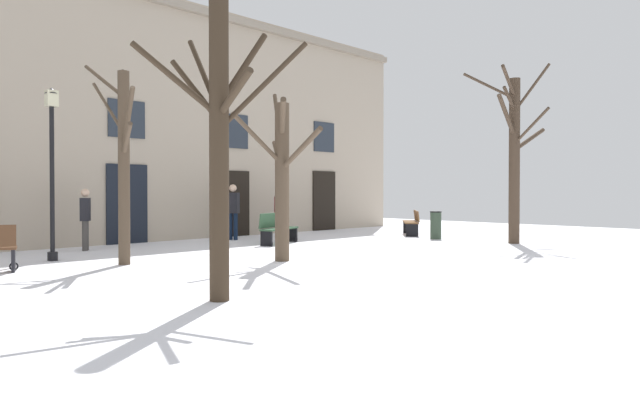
{
  "coord_description": "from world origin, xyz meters",
  "views": [
    {
      "loc": [
        -9.74,
        -8.4,
        1.57
      ],
      "look_at": [
        0.0,
        1.51,
        1.37
      ],
      "focal_mm": 30.75,
      "sensor_mm": 36.0,
      "label": 1
    }
  ],
  "objects_px": {
    "tree_center": "(282,172)",
    "person_strolling": "(280,210)",
    "tree_right_of_center": "(219,138)",
    "person_crossing_plaza": "(233,209)",
    "litter_bin": "(436,225)",
    "bench_back_to_back_right": "(412,222)",
    "tree_foreground": "(123,159)",
    "streetlamp": "(52,155)",
    "tree_near_facade": "(515,153)",
    "bench_near_center_tree": "(278,228)",
    "person_by_shop_door": "(85,216)"
  },
  "relations": [
    {
      "from": "streetlamp",
      "to": "bench_back_to_back_right",
      "type": "xyz_separation_m",
      "value": [
        11.99,
        -1.31,
        -1.94
      ]
    },
    {
      "from": "person_strolling",
      "to": "tree_right_of_center",
      "type": "bearing_deg",
      "value": 27.33
    },
    {
      "from": "tree_center",
      "to": "person_strolling",
      "type": "bearing_deg",
      "value": 50.12
    },
    {
      "from": "tree_near_facade",
      "to": "person_crossing_plaza",
      "type": "relative_size",
      "value": 2.98
    },
    {
      "from": "tree_foreground",
      "to": "streetlamp",
      "type": "distance_m",
      "value": 2.0
    },
    {
      "from": "bench_near_center_tree",
      "to": "tree_center",
      "type": "bearing_deg",
      "value": -149.8
    },
    {
      "from": "tree_right_of_center",
      "to": "person_crossing_plaza",
      "type": "relative_size",
      "value": 2.43
    },
    {
      "from": "streetlamp",
      "to": "person_by_shop_door",
      "type": "xyz_separation_m",
      "value": [
        1.39,
        1.66,
        -1.49
      ]
    },
    {
      "from": "tree_near_facade",
      "to": "litter_bin",
      "type": "height_order",
      "value": "tree_near_facade"
    },
    {
      "from": "bench_back_to_back_right",
      "to": "tree_right_of_center",
      "type": "bearing_deg",
      "value": -16.42
    },
    {
      "from": "tree_foreground",
      "to": "tree_center",
      "type": "distance_m",
      "value": 3.44
    },
    {
      "from": "streetlamp",
      "to": "tree_right_of_center",
      "type": "bearing_deg",
      "value": -89.07
    },
    {
      "from": "bench_near_center_tree",
      "to": "tree_near_facade",
      "type": "bearing_deg",
      "value": -65.04
    },
    {
      "from": "tree_center",
      "to": "tree_foreground",
      "type": "bearing_deg",
      "value": 145.9
    },
    {
      "from": "tree_right_of_center",
      "to": "bench_back_to_back_right",
      "type": "bearing_deg",
      "value": 23.75
    },
    {
      "from": "litter_bin",
      "to": "bench_back_to_back_right",
      "type": "distance_m",
      "value": 1.81
    },
    {
      "from": "tree_right_of_center",
      "to": "streetlamp",
      "type": "xyz_separation_m",
      "value": [
        -0.11,
        6.53,
        0.06
      ]
    },
    {
      "from": "tree_right_of_center",
      "to": "person_by_shop_door",
      "type": "distance_m",
      "value": 8.42
    },
    {
      "from": "litter_bin",
      "to": "person_crossing_plaza",
      "type": "height_order",
      "value": "person_crossing_plaza"
    },
    {
      "from": "person_crossing_plaza",
      "to": "litter_bin",
      "type": "bearing_deg",
      "value": -161.82
    },
    {
      "from": "tree_foreground",
      "to": "person_by_shop_door",
      "type": "xyz_separation_m",
      "value": [
        0.54,
        3.47,
        -1.36
      ]
    },
    {
      "from": "tree_near_facade",
      "to": "streetlamp",
      "type": "height_order",
      "value": "tree_near_facade"
    },
    {
      "from": "tree_center",
      "to": "person_crossing_plaza",
      "type": "relative_size",
      "value": 2.18
    },
    {
      "from": "litter_bin",
      "to": "person_strolling",
      "type": "xyz_separation_m",
      "value": [
        -3.02,
        4.46,
        0.45
      ]
    },
    {
      "from": "bench_back_to_back_right",
      "to": "person_crossing_plaza",
      "type": "bearing_deg",
      "value": -66.25
    },
    {
      "from": "tree_foreground",
      "to": "bench_back_to_back_right",
      "type": "relative_size",
      "value": 2.67
    },
    {
      "from": "tree_near_facade",
      "to": "person_by_shop_door",
      "type": "xyz_separation_m",
      "value": [
        -10.09,
        7.12,
        -1.85
      ]
    },
    {
      "from": "tree_center",
      "to": "person_by_shop_door",
      "type": "xyz_separation_m",
      "value": [
        -2.3,
        5.39,
        -1.1
      ]
    },
    {
      "from": "tree_right_of_center",
      "to": "person_by_shop_door",
      "type": "xyz_separation_m",
      "value": [
        1.28,
        8.2,
        -1.43
      ]
    },
    {
      "from": "streetlamp",
      "to": "tree_center",
      "type": "bearing_deg",
      "value": -45.32
    },
    {
      "from": "streetlamp",
      "to": "bench_back_to_back_right",
      "type": "relative_size",
      "value": 2.38
    },
    {
      "from": "streetlamp",
      "to": "person_by_shop_door",
      "type": "relative_size",
      "value": 2.38
    },
    {
      "from": "bench_back_to_back_right",
      "to": "person_by_shop_door",
      "type": "distance_m",
      "value": 11.02
    },
    {
      "from": "tree_right_of_center",
      "to": "person_by_shop_door",
      "type": "bearing_deg",
      "value": 81.11
    },
    {
      "from": "tree_near_facade",
      "to": "bench_near_center_tree",
      "type": "relative_size",
      "value": 3.07
    },
    {
      "from": "tree_near_facade",
      "to": "litter_bin",
      "type": "distance_m",
      "value": 3.46
    },
    {
      "from": "tree_near_facade",
      "to": "bench_back_to_back_right",
      "type": "xyz_separation_m",
      "value": [
        0.52,
        4.16,
        -2.29
      ]
    },
    {
      "from": "tree_foreground",
      "to": "tree_center",
      "type": "xyz_separation_m",
      "value": [
        2.84,
        -1.92,
        -0.26
      ]
    },
    {
      "from": "tree_center",
      "to": "person_strolling",
      "type": "xyz_separation_m",
      "value": [
        4.42,
        5.29,
        -1.09
      ]
    },
    {
      "from": "litter_bin",
      "to": "person_by_shop_door",
      "type": "height_order",
      "value": "person_by_shop_door"
    },
    {
      "from": "tree_right_of_center",
      "to": "litter_bin",
      "type": "distance_m",
      "value": 11.76
    },
    {
      "from": "tree_near_facade",
      "to": "litter_bin",
      "type": "relative_size",
      "value": 5.86
    },
    {
      "from": "tree_near_facade",
      "to": "bench_back_to_back_right",
      "type": "height_order",
      "value": "tree_near_facade"
    },
    {
      "from": "litter_bin",
      "to": "person_crossing_plaza",
      "type": "xyz_separation_m",
      "value": [
        -5.02,
        4.46,
        0.56
      ]
    },
    {
      "from": "tree_foreground",
      "to": "person_crossing_plaza",
      "type": "bearing_deg",
      "value": 32.69
    },
    {
      "from": "bench_near_center_tree",
      "to": "person_by_shop_door",
      "type": "relative_size",
      "value": 1.06
    },
    {
      "from": "streetlamp",
      "to": "bench_back_to_back_right",
      "type": "height_order",
      "value": "streetlamp"
    },
    {
      "from": "bench_near_center_tree",
      "to": "person_strolling",
      "type": "relative_size",
      "value": 1.06
    },
    {
      "from": "tree_right_of_center",
      "to": "tree_center",
      "type": "height_order",
      "value": "tree_right_of_center"
    },
    {
      "from": "tree_foreground",
      "to": "tree_near_facade",
      "type": "bearing_deg",
      "value": -18.98
    }
  ]
}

